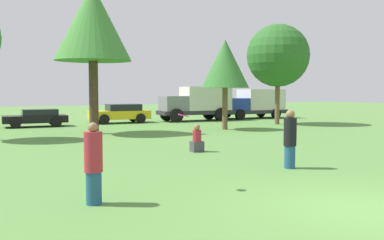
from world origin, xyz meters
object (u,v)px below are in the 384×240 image
parked_car_black (36,117)px  person_catcher (290,139)px  parked_car_yellow (120,113)px  frisbee (183,115)px  person_thrower (93,164)px  tree_2 (93,23)px  tree_4 (278,56)px  bystander_sitting (197,140)px  delivery_truck_blue (255,103)px  delivery_truck_grey (198,102)px  tree_3 (225,64)px

parked_car_black → person_catcher: bearing=105.9°
parked_car_black → parked_car_yellow: parked_car_yellow is taller
frisbee → parked_car_yellow: (5.29, 20.43, -1.02)m
person_thrower → tree_2: (3.81, 14.13, 4.96)m
person_catcher → parked_car_black: (-4.43, 18.86, -0.27)m
person_catcher → tree_4: size_ratio=0.26×
person_catcher → parked_car_yellow: size_ratio=0.41×
parked_car_black → person_thrower: bearing=87.7°
parked_car_yellow → tree_4: bearing=149.0°
bystander_sitting → delivery_truck_blue: delivery_truck_blue is taller
tree_2 → delivery_truck_grey: (9.59, 6.11, -4.41)m
bystander_sitting → delivery_truck_blue: (13.59, 15.05, 0.83)m
delivery_truck_blue → tree_4: bearing=70.1°
person_catcher → delivery_truck_blue: size_ratio=0.31×
person_catcher → frisbee: frisbee is taller
parked_car_yellow → bystander_sitting: bearing=84.9°
person_catcher → parked_car_black: person_catcher is taller
tree_4 → bystander_sitting: bearing=-140.7°
tree_3 → delivery_truck_grey: 7.93m
person_thrower → bystander_sitting: 7.81m
bystander_sitting → parked_car_yellow: bearing=82.3°
person_thrower → bystander_sitting: (5.40, 5.62, -0.40)m
bystander_sitting → delivery_truck_blue: bearing=47.9°
tree_2 → delivery_truck_blue: 17.14m
person_catcher → parked_car_yellow: 19.48m
person_thrower → frisbee: size_ratio=6.45×
tree_3 → delivery_truck_blue: bearing=44.8°
tree_2 → tree_4: size_ratio=1.17×
frisbee → tree_4: size_ratio=0.04×
tree_3 → tree_4: bearing=18.1°
parked_car_black → delivery_truck_blue: size_ratio=0.70×
tree_2 → delivery_truck_blue: (15.18, 6.54, -4.53)m
person_thrower → frisbee: bearing=-3.7°
tree_3 → delivery_truck_blue: size_ratio=0.94×
person_thrower → parked_car_yellow: size_ratio=0.39×
delivery_truck_blue → tree_3: bearing=47.4°
parked_car_yellow → delivery_truck_blue: delivery_truck_blue is taller
tree_4 → parked_car_black: 16.25m
person_thrower → delivery_truck_grey: 24.29m
person_thrower → tree_3: tree_3 is taller
tree_4 → delivery_truck_blue: size_ratio=1.21×
tree_4 → delivery_truck_blue: (2.47, 5.95, -3.35)m
bystander_sitting → tree_2: (-1.59, 8.51, 5.36)m
parked_car_black → frisbee: bearing=93.9°
parked_car_yellow → delivery_truck_grey: delivery_truck_grey is taller
parked_car_black → parked_car_yellow: bearing=-171.6°
person_catcher → delivery_truck_grey: 20.27m
frisbee → bystander_sitting: frisbee is taller
person_thrower → tree_4: tree_4 is taller
frisbee → tree_4: 20.54m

